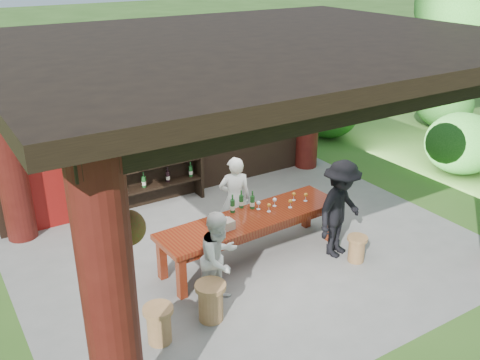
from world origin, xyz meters
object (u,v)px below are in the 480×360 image
stool_near_left (211,301)px  napkin_basket (225,225)px  guest_man (340,209)px  tasting_table (252,223)px  stool_far_left (159,323)px  host (235,199)px  wine_shelf (142,157)px  guest_woman (219,259)px  stool_near_right (357,248)px

stool_near_left → napkin_basket: 1.29m
stool_near_left → guest_man: size_ratio=0.34×
tasting_table → stool_far_left: 2.39m
stool_far_left → host: bearing=38.7°
wine_shelf → guest_man: size_ratio=1.46×
wine_shelf → guest_man: wine_shelf is taller
napkin_basket → guest_man: bearing=-15.7°
host → napkin_basket: size_ratio=5.78×
host → guest_woman: size_ratio=1.06×
wine_shelf → guest_woman: bearing=-94.6°
guest_woman → napkin_basket: (0.46, 0.63, 0.11)m
wine_shelf → tasting_table: (0.75, -2.61, -0.43)m
wine_shelf → tasting_table: 2.75m
wine_shelf → stool_far_left: wine_shelf is taller
stool_far_left → host: (2.23, 1.78, 0.48)m
guest_man → stool_far_left: bearing=169.5°
stool_near_right → tasting_table: bearing=144.9°
stool_near_right → napkin_basket: napkin_basket is taller
stool_near_right → guest_woman: (-2.41, 0.22, 0.48)m
stool_near_right → host: 2.17m
host → guest_woman: 1.86m
stool_near_left → stool_near_right: 2.71m
tasting_table → guest_man: guest_man is taller
host → guest_man: 1.78m
stool_near_right → stool_far_left: 3.49m
stool_far_left → wine_shelf: bearing=69.9°
host → wine_shelf: bearing=-42.5°
stool_near_left → stool_near_right: (2.71, 0.05, -0.06)m
wine_shelf → stool_far_left: size_ratio=4.65×
wine_shelf → napkin_basket: bearing=-86.0°
tasting_table → guest_woman: guest_woman is taller
napkin_basket → tasting_table: bearing=13.0°
tasting_table → guest_man: (1.27, -0.64, 0.19)m
wine_shelf → stool_near_left: wine_shelf is taller
wine_shelf → stool_near_right: (2.14, -3.58, -0.83)m
host → napkin_basket: 1.09m
host → guest_woman: host is taller
stool_far_left → guest_man: guest_man is taller
napkin_basket → stool_near_left: bearing=-130.4°
guest_woman → wine_shelf: bearing=64.8°
tasting_table → stool_near_left: bearing=-142.1°
stool_near_left → guest_man: guest_man is taller
wine_shelf → guest_woman: 3.39m
guest_man → wine_shelf: bearing=104.2°
stool_near_right → stool_near_left: bearing=-178.9°
guest_woman → napkin_basket: size_ratio=5.45×
stool_near_left → stool_far_left: bearing=-177.0°
host → napkin_basket: bearing=73.6°
tasting_table → host: host is taller
tasting_table → stool_near_left: size_ratio=5.69×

